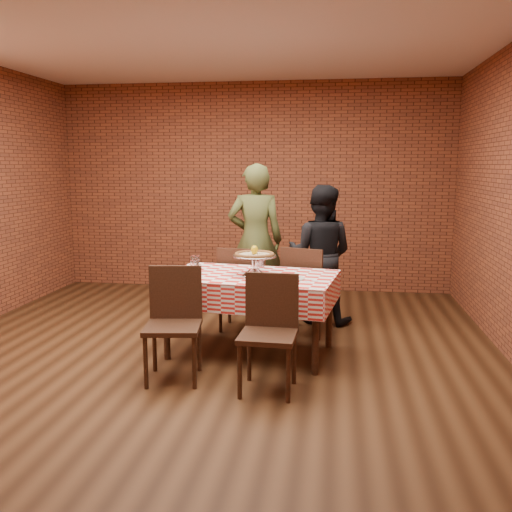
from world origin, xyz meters
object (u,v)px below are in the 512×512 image
object	(u,v)px
pizza_stand	(254,265)
diner_olive	(255,240)
table	(251,314)
water_glass_left	(195,267)
diner_black	(320,254)
chair_near_left	(173,326)
water_glass_right	(195,263)
chair_near_right	(268,335)
chair_far_right	(308,290)
chair_far_left	(241,287)
pizza	(254,255)
condiment_caddy	(260,262)

from	to	relation	value
pizza_stand	diner_olive	size ratio (longest dim) A/B	0.23
table	water_glass_left	bearing A→B (deg)	-172.37
diner_black	chair_near_left	bearing A→B (deg)	70.89
chair_near_left	diner_black	distance (m)	2.25
water_glass_right	pizza_stand	bearing A→B (deg)	-19.01
water_glass_right	chair_near_right	size ratio (longest dim) A/B	0.14
chair_far_right	diner_black	bearing A→B (deg)	-86.71
diner_olive	diner_black	world-z (taller)	diner_olive
chair_far_left	chair_near_left	bearing A→B (deg)	82.34
pizza	chair_near_right	world-z (taller)	pizza
water_glass_left	condiment_caddy	world-z (taller)	condiment_caddy
chair_far_left	pizza_stand	bearing A→B (deg)	112.06
pizza_stand	chair_near_left	distance (m)	1.00
chair_far_left	diner_black	distance (m)	0.97
water_glass_left	chair_near_left	distance (m)	0.77
chair_near_right	diner_black	xyz separation A→B (m)	(0.34, 2.04, 0.32)
pizza_stand	pizza	world-z (taller)	pizza
water_glass_left	chair_near_left	size ratio (longest dim) A/B	0.14
chair_near_right	chair_near_left	bearing A→B (deg)	173.70
water_glass_left	pizza_stand	bearing A→B (deg)	4.50
chair_near_right	chair_far_left	size ratio (longest dim) A/B	1.00
water_glass_right	chair_far_right	bearing A→B (deg)	26.37
pizza_stand	diner_black	bearing A→B (deg)	64.36
chair_far_left	pizza	bearing A→B (deg)	112.06
condiment_caddy	pizza_stand	bearing A→B (deg)	-89.13
water_glass_left	diner_black	distance (m)	1.67
pizza	water_glass_right	world-z (taller)	pizza
pizza	chair_near_right	xyz separation A→B (m)	(0.23, -0.85, -0.49)
pizza	condiment_caddy	xyz separation A→B (m)	(0.01, 0.34, -0.12)
diner_black	water_glass_left	bearing A→B (deg)	59.43
diner_olive	pizza	bearing A→B (deg)	91.03
diner_black	water_glass_right	bearing A→B (deg)	51.22
chair_far_left	condiment_caddy	bearing A→B (deg)	124.44
table	water_glass_right	distance (m)	0.75
water_glass_right	condiment_caddy	xyz separation A→B (m)	(0.62, 0.13, 0.00)
chair_far_left	diner_black	world-z (taller)	diner_black
chair_near_left	chair_near_right	world-z (taller)	chair_near_left
water_glass_left	chair_near_left	world-z (taller)	chair_near_left
water_glass_left	chair_far_left	xyz separation A→B (m)	(0.29, 0.84, -0.37)
chair_far_right	chair_near_right	bearing A→B (deg)	99.17
chair_far_left	chair_far_right	size ratio (longest dim) A/B	0.98
pizza_stand	water_glass_left	world-z (taller)	pizza_stand
chair_far_right	chair_far_left	bearing A→B (deg)	13.54
table	chair_near_left	distance (m)	0.92
table	chair_near_right	xyz separation A→B (m)	(0.27, -0.87, 0.08)
chair_far_right	diner_olive	world-z (taller)	diner_olive
diner_olive	diner_black	bearing A→B (deg)	156.29
diner_olive	condiment_caddy	bearing A→B (deg)	93.80
water_glass_right	chair_near_left	distance (m)	1.00
chair_far_left	diner_olive	xyz separation A→B (m)	(0.06, 0.63, 0.44)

